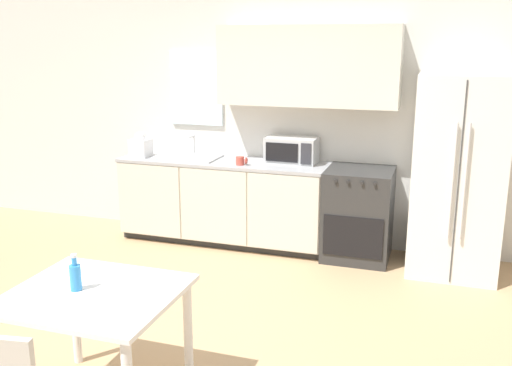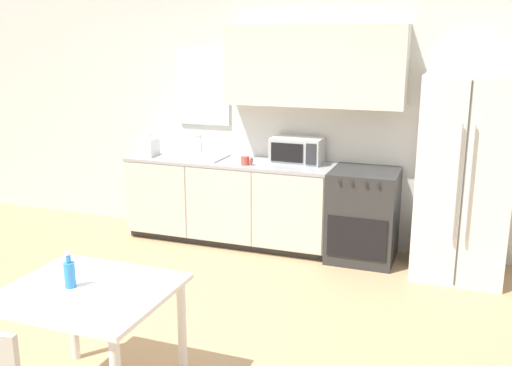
# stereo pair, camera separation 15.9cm
# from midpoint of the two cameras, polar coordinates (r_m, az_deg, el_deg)

# --- Properties ---
(ground_plane) EXTENTS (12.00, 12.00, 0.00)m
(ground_plane) POSITION_cam_midpoint_polar(r_m,az_deg,el_deg) (4.39, -5.86, -14.81)
(ground_plane) COLOR tan
(wall_back) EXTENTS (12.00, 0.38, 2.70)m
(wall_back) POSITION_cam_midpoint_polar(r_m,az_deg,el_deg) (5.98, 3.98, 7.68)
(wall_back) COLOR silver
(wall_back) RESTS_ON ground_plane
(kitchen_counter) EXTENTS (2.22, 0.62, 0.89)m
(kitchen_counter) POSITION_cam_midpoint_polar(r_m,az_deg,el_deg) (6.08, -1.91, -1.77)
(kitchen_counter) COLOR #333333
(kitchen_counter) RESTS_ON ground_plane
(oven_range) EXTENTS (0.64, 0.65, 0.90)m
(oven_range) POSITION_cam_midpoint_polar(r_m,az_deg,el_deg) (5.70, 11.46, -3.18)
(oven_range) COLOR #2D2D2D
(oven_range) RESTS_ON ground_plane
(refrigerator) EXTENTS (0.79, 0.78, 1.83)m
(refrigerator) POSITION_cam_midpoint_polar(r_m,az_deg,el_deg) (5.48, 20.82, 0.52)
(refrigerator) COLOR silver
(refrigerator) RESTS_ON ground_plane
(kitchen_sink) EXTENTS (0.68, 0.43, 0.22)m
(kitchen_sink) POSITION_cam_midpoint_polar(r_m,az_deg,el_deg) (6.14, -5.48, 2.71)
(kitchen_sink) COLOR #B7BABC
(kitchen_sink) RESTS_ON kitchen_counter
(microwave) EXTENTS (0.52, 0.32, 0.26)m
(microwave) POSITION_cam_midpoint_polar(r_m,az_deg,el_deg) (5.83, 4.92, 3.28)
(microwave) COLOR #B7BABC
(microwave) RESTS_ON kitchen_counter
(coffee_mug) EXTENTS (0.12, 0.09, 0.09)m
(coffee_mug) POSITION_cam_midpoint_polar(r_m,az_deg,el_deg) (5.73, -0.23, 2.25)
(coffee_mug) COLOR #BF4C3F
(coffee_mug) RESTS_ON kitchen_counter
(grocery_bag_0) EXTENTS (0.22, 0.19, 0.27)m
(grocery_bag_0) POSITION_cam_midpoint_polar(r_m,az_deg,el_deg) (6.27, -10.06, 3.74)
(grocery_bag_0) COLOR white
(grocery_bag_0) RESTS_ON kitchen_counter
(dining_table) EXTENTS (0.94, 0.83, 0.73)m
(dining_table) POSITION_cam_midpoint_polar(r_m,az_deg,el_deg) (3.49, -15.11, -11.91)
(dining_table) COLOR white
(dining_table) RESTS_ON ground_plane
(drink_bottle) EXTENTS (0.07, 0.07, 0.22)m
(drink_bottle) POSITION_cam_midpoint_polar(r_m,az_deg,el_deg) (3.46, -16.88, -8.64)
(drink_bottle) COLOR #338CD8
(drink_bottle) RESTS_ON dining_table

